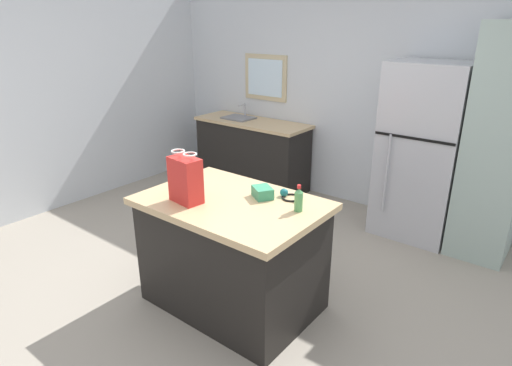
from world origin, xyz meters
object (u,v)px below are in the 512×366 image
Objects in this scene: bottle at (299,200)px; ear_defenders at (291,196)px; tall_cabinet at (498,146)px; refrigerator at (422,152)px; kitchen_island at (232,253)px; small_box at (263,192)px; shopping_bag at (185,180)px.

ear_defenders is (-0.16, 0.16, -0.06)m from bottle.
tall_cabinet is 10.89× the size of ear_defenders.
refrigerator is at bearing -179.98° from tall_cabinet.
tall_cabinet is 11.10× the size of bottle.
kitchen_island is 0.63× the size of tall_cabinet.
refrigerator is 2.03m from bottle.
bottle is at bearing -95.83° from refrigerator.
tall_cabinet is 2.20m from bottle.
bottle is 0.98× the size of ear_defenders.
small_box is (0.15, 0.19, 0.49)m from kitchen_island.
ear_defenders is at bearing 42.18° from shopping_bag.
kitchen_island is 0.75m from bottle.
shopping_bag is (-1.62, -2.38, -0.01)m from tall_cabinet.
bottle is at bearing -113.46° from tall_cabinet.
bottle reaches higher than ear_defenders.
tall_cabinet is 13.50× the size of small_box.
small_box is 0.82× the size of bottle.
small_box is 0.81× the size of ear_defenders.
shopping_bag is at bearing -138.69° from kitchen_island.
tall_cabinet is at bearing 60.81° from ear_defenders.
small_box reaches higher than kitchen_island.
shopping_bag is 1.96× the size of bottle.
shopping_bag is at bearing -124.18° from tall_cabinet.
bottle reaches higher than kitchen_island.
ear_defenders is (-0.37, -1.86, 0.03)m from refrigerator.
tall_cabinet reaches higher than small_box.
refrigerator is 2.57m from shopping_bag.
refrigerator is 1.89m from ear_defenders.
bottle is (-0.87, -2.02, -0.09)m from tall_cabinet.
refrigerator is 2.05m from small_box.
ear_defenders reaches higher than kitchen_island.
kitchen_island is 8.45× the size of small_box.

